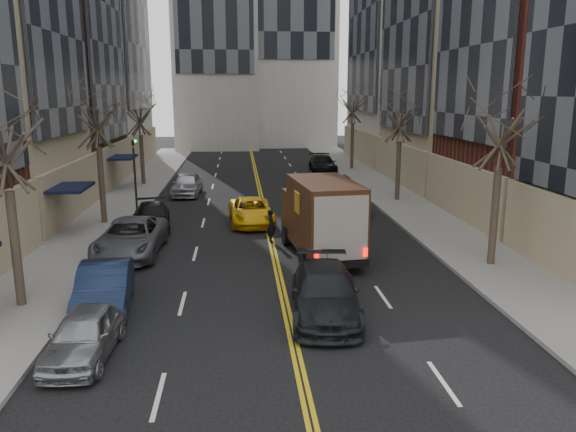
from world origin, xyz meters
The scene contains 21 objects.
sidewalk_left centered at (-9.00, 27.00, 0.07)m, with size 4.00×66.00×0.15m, color slate.
sidewalk_right centered at (9.00, 27.00, 0.07)m, with size 4.00×66.00×0.15m, color slate.
tree_lf_near centered at (-8.80, 8.00, 6.24)m, with size 3.20×3.20×8.41m.
tree_lf_mid centered at (-8.80, 20.00, 6.60)m, with size 3.20×3.20×8.91m.
tree_lf_far centered at (-8.80, 33.00, 6.02)m, with size 3.20×3.20×8.12m.
tree_rt_near centered at (8.80, 11.00, 6.45)m, with size 3.20×3.20×8.71m.
tree_rt_mid centered at (8.80, 25.00, 6.17)m, with size 3.20×3.20×8.32m.
tree_rt_far centered at (8.80, 40.00, 6.74)m, with size 3.20×3.20×9.11m.
traffic_signal centered at (-7.39, 22.00, 2.82)m, with size 0.29×0.26×4.70m.
ups_truck centered at (2.04, 13.16, 1.73)m, with size 3.09×6.47×3.43m.
observer_sedan centered at (1.20, 6.55, 0.76)m, with size 2.60×5.43×1.53m.
taxi centered at (-0.86, 19.58, 0.69)m, with size 2.28×4.94×1.37m, color #DCA609.
pedestrian centered at (0.00, 15.65, 0.80)m, with size 0.58×0.38×1.59m, color black.
parked_lf_a centered at (-5.75, 4.22, 0.66)m, with size 1.57×3.90×1.33m, color #929699.
parked_lf_b centered at (-5.98, 7.63, 0.76)m, with size 1.61×4.63×1.52m, color #101A34.
parked_lf_c centered at (-6.30, 14.09, 0.79)m, with size 2.61×5.65×1.57m, color #53565C.
parked_lf_d centered at (-6.08, 18.83, 0.66)m, with size 1.86×4.57×1.33m, color black.
parked_lf_e centered at (-5.10, 28.54, 0.78)m, with size 1.85×4.59×1.56m, color #B9BBC1.
parked_rt_a centered at (5.10, 21.60, 0.66)m, with size 1.39×3.99×1.32m, color #43454A.
parked_rt_b centered at (5.56, 27.99, 0.67)m, with size 2.23×4.83×1.34m, color #B8B9C0.
parked_rt_c centered at (5.93, 38.73, 0.76)m, with size 2.13×5.24×1.52m, color black.
Camera 1 is at (-1.48, -10.34, 7.12)m, focal length 35.00 mm.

